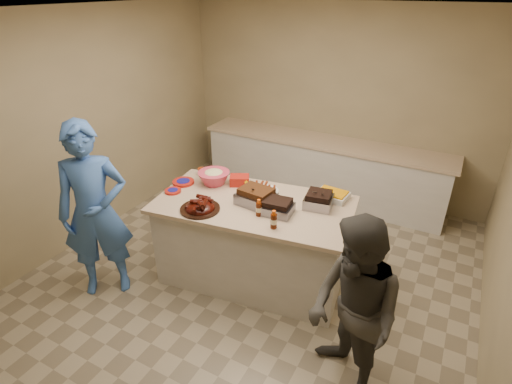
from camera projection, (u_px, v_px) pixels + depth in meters
The scene contains 19 objects.
room at pixel (250, 279), 4.39m from camera, with size 4.50×5.00×2.70m, color #9C8C65, non-canonical shape.
back_counter at pixel (322, 169), 5.89m from camera, with size 3.60×0.64×0.90m, color beige, non-canonical shape.
island at pixel (254, 276), 4.44m from camera, with size 1.97×1.04×0.93m, color beige, non-canonical shape.
rib_platter at pixel (200, 210), 3.88m from camera, with size 0.39×0.39×0.16m, color #390A05, non-canonical shape.
pulled_pork_tray at pixel (256, 204), 3.98m from camera, with size 0.36×0.28×0.11m, color #47230F.
brisket_tray at pixel (277, 213), 3.83m from camera, with size 0.29×0.24×0.09m, color black.
roasting_pan at pixel (318, 207), 3.94m from camera, with size 0.27×0.27×0.11m, color gray.
coleslaw_bowl at pixel (214, 184), 4.39m from camera, with size 0.35×0.35×0.24m, color #C3364D, non-canonical shape.
sausage_plate at pixel (265, 191), 4.22m from camera, with size 0.29×0.29×0.05m, color silver.
mac_cheese_dish at pixel (332, 198), 4.09m from camera, with size 0.31×0.23×0.08m, color orange.
bbq_bottle_a at pixel (259, 215), 3.79m from camera, with size 0.06×0.06×0.17m, color #3E1303.
bbq_bottle_b at pixel (274, 228), 3.59m from camera, with size 0.06×0.06×0.18m, color #3E1303.
mustard_bottle at pixel (246, 189), 4.28m from camera, with size 0.04×0.04×0.11m, color #DCA901.
sauce_bowl at pixel (258, 196), 4.12m from camera, with size 0.12×0.04×0.12m, color silver.
plate_stack_large at pixel (183, 183), 4.39m from camera, with size 0.24×0.24×0.03m, color #9E1910.
plate_stack_small at pixel (173, 192), 4.21m from camera, with size 0.17×0.17×0.02m, color #9E1910.
plastic_cup at pixel (202, 175), 4.58m from camera, with size 0.09×0.08×0.09m, color #9D3C13.
basket_stack at pixel (240, 185), 4.36m from camera, with size 0.21×0.15×0.10m, color #9E1910.
guest_blue at pixel (111, 286), 4.29m from camera, with size 0.67×1.83×0.44m, color #3B67B9.
Camera 1 is at (1.68, -3.00, 2.89)m, focal length 28.00 mm.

